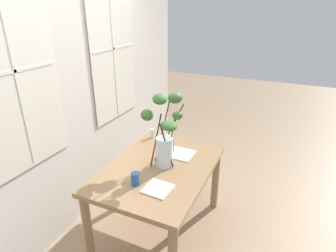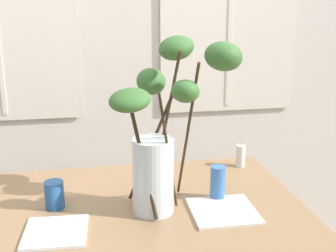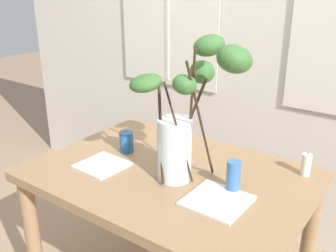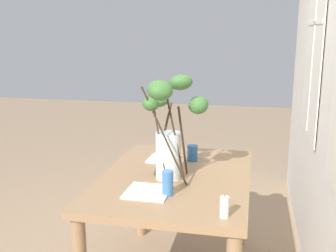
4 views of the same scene
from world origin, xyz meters
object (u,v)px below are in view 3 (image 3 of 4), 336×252
object	(u,v)px
drinking_glass_blue_right	(233,176)
plate_square_left	(102,165)
plate_square_right	(217,201)
dining_table	(170,192)
pillar_candle	(306,165)
vase_with_branches	(185,117)
drinking_glass_blue_left	(127,142)

from	to	relation	value
drinking_glass_blue_right	plate_square_left	distance (m)	0.67
plate_square_left	plate_square_right	bearing A→B (deg)	4.08
dining_table	pillar_candle	world-z (taller)	pillar_candle
vase_with_branches	plate_square_left	distance (m)	0.53
plate_square_right	drinking_glass_blue_left	bearing A→B (deg)	166.19
dining_table	plate_square_right	world-z (taller)	plate_square_right
drinking_glass_blue_left	plate_square_right	distance (m)	0.67
drinking_glass_blue_right	pillar_candle	bearing A→B (deg)	56.99
pillar_candle	plate_square_left	bearing A→B (deg)	-149.85
plate_square_right	pillar_candle	size ratio (longest dim) A/B	2.07
dining_table	drinking_glass_blue_right	xyz separation A→B (m)	(0.33, 0.02, 0.19)
dining_table	drinking_glass_blue_right	bearing A→B (deg)	3.16
plate_square_left	pillar_candle	world-z (taller)	pillar_candle
drinking_glass_blue_right	plate_square_right	world-z (taller)	drinking_glass_blue_right
dining_table	drinking_glass_blue_right	distance (m)	0.38
plate_square_right	drinking_glass_blue_right	bearing A→B (deg)	84.72
dining_table	vase_with_branches	size ratio (longest dim) A/B	1.93
dining_table	drinking_glass_blue_left	distance (m)	0.38
plate_square_right	pillar_candle	bearing A→B (deg)	63.30
drinking_glass_blue_left	drinking_glass_blue_right	distance (m)	0.66
pillar_candle	drinking_glass_blue_left	bearing A→B (deg)	-161.31
dining_table	drinking_glass_blue_right	size ratio (longest dim) A/B	9.13
dining_table	plate_square_left	size ratio (longest dim) A/B	6.01
pillar_candle	dining_table	bearing A→B (deg)	-147.06
drinking_glass_blue_left	plate_square_right	world-z (taller)	drinking_glass_blue_left
vase_with_branches	drinking_glass_blue_left	distance (m)	0.50
vase_with_branches	pillar_candle	distance (m)	0.64
vase_with_branches	dining_table	bearing A→B (deg)	166.82
drinking_glass_blue_left	pillar_candle	xyz separation A→B (m)	(0.88, 0.30, -0.00)
drinking_glass_blue_left	plate_square_left	xyz separation A→B (m)	(0.01, -0.21, -0.05)
drinking_glass_blue_right	plate_square_left	world-z (taller)	drinking_glass_blue_right
plate_square_left	plate_square_right	size ratio (longest dim) A/B	0.87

